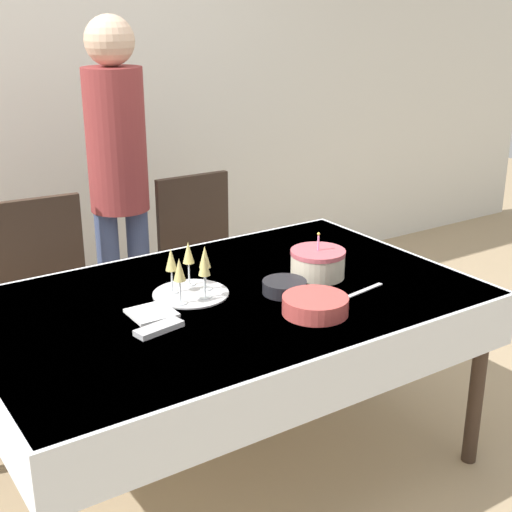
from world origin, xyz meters
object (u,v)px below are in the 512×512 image
at_px(dining_chair_far_right, 204,262).
at_px(plate_stack_dessert, 285,287).
at_px(dining_chair_far_left, 49,296).
at_px(person_standing, 118,165).
at_px(plate_stack_main, 315,305).
at_px(birthday_cake, 318,263).
at_px(champagne_tray, 190,274).

relative_size(dining_chair_far_right, plate_stack_dessert, 5.75).
distance_m(dining_chair_far_left, person_standing, 0.69).
height_order(dining_chair_far_right, plate_stack_main, dining_chair_far_right).
bearing_deg(birthday_cake, person_standing, 109.77).
relative_size(birthday_cake, plate_stack_dessert, 1.31).
bearing_deg(dining_chair_far_right, birthday_cake, -90.59).
relative_size(dining_chair_far_right, plate_stack_main, 4.11).
distance_m(champagne_tray, person_standing, 0.97).
relative_size(dining_chair_far_right, birthday_cake, 4.41).
xyz_separation_m(plate_stack_main, person_standing, (-0.15, 1.33, 0.27)).
height_order(champagne_tray, plate_stack_main, champagne_tray).
height_order(birthday_cake, person_standing, person_standing).
bearing_deg(birthday_cake, plate_stack_dessert, -162.61).
height_order(birthday_cake, plate_stack_dessert, birthday_cake).
bearing_deg(champagne_tray, dining_chair_far_right, 57.67).
height_order(dining_chair_far_left, person_standing, person_standing).
bearing_deg(plate_stack_main, person_standing, 96.50).
xyz_separation_m(dining_chair_far_right, plate_stack_dessert, (-0.22, -1.00, 0.25)).
height_order(champagne_tray, person_standing, person_standing).
bearing_deg(person_standing, birthday_cake, -70.23).
xyz_separation_m(dining_chair_far_left, dining_chair_far_right, (0.81, 0.00, 0.00)).
distance_m(champagne_tray, plate_stack_main, 0.49).
relative_size(champagne_tray, plate_stack_main, 1.22).
bearing_deg(person_standing, champagne_tray, -97.93).
bearing_deg(plate_stack_main, champagne_tray, 125.73).
bearing_deg(champagne_tray, birthday_cake, -12.89).
bearing_deg(dining_chair_far_left, plate_stack_main, -64.74).
distance_m(dining_chair_far_left, plate_stack_main, 1.37).
xyz_separation_m(dining_chair_far_left, person_standing, (0.42, 0.12, 0.53)).
bearing_deg(champagne_tray, dining_chair_far_left, 109.46).
bearing_deg(dining_chair_far_left, champagne_tray, -70.54).
bearing_deg(birthday_cake, dining_chair_far_left, 130.48).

